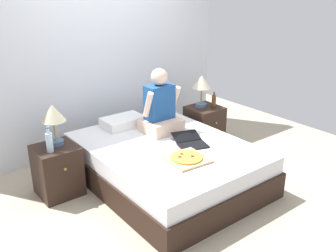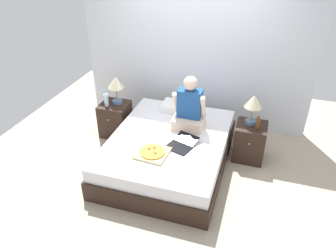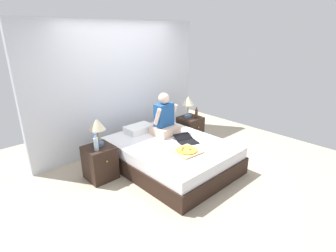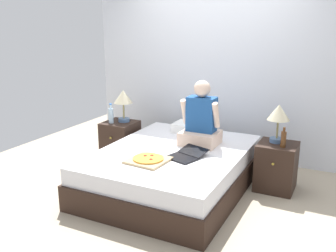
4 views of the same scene
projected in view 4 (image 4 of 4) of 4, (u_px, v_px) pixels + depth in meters
ground_plane at (173, 188)px, 4.49m from camera, size 5.83×5.83×0.00m
wall_back at (216, 70)px, 5.38m from camera, size 3.83×0.12×2.50m
bed at (173, 169)px, 4.43m from camera, size 1.62×2.13×0.48m
nightstand_left at (120, 141)px, 5.34m from camera, size 0.44×0.47×0.56m
lamp_on_left_nightstand at (123, 99)px, 5.20m from camera, size 0.26×0.26×0.45m
water_bottle at (111, 115)px, 5.19m from camera, size 0.07×0.07×0.28m
nightstand_right at (276, 166)px, 4.39m from camera, size 0.44×0.47×0.56m
lamp_on_right_nightstand at (279, 115)px, 4.29m from camera, size 0.26×0.26×0.45m
beer_bottle at (283, 139)px, 4.18m from camera, size 0.06×0.06×0.23m
pillow at (193, 128)px, 5.06m from camera, size 0.52×0.34×0.12m
person_seated at (201, 121)px, 4.52m from camera, size 0.47×0.40×0.78m
laptop at (185, 156)px, 4.11m from camera, size 0.43×0.49×0.07m
pizza_box at (148, 160)px, 4.00m from camera, size 0.43×0.43×0.05m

